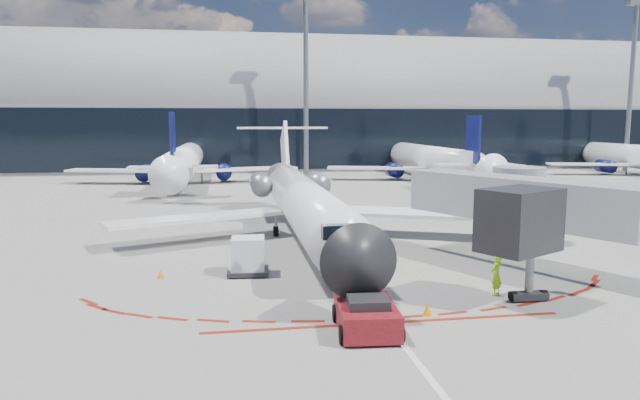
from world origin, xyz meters
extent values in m
plane|color=slate|center=(0.00, 0.00, 0.00)|extent=(260.00, 260.00, 0.00)
cube|color=silver|center=(0.00, 2.00, 0.01)|extent=(0.25, 40.00, 0.01)
cube|color=maroon|center=(0.00, -11.50, 0.01)|extent=(14.00, 0.25, 0.01)
cube|color=gray|center=(0.00, 65.00, 5.00)|extent=(150.00, 24.00, 10.00)
cylinder|color=gray|center=(0.00, 65.00, 10.00)|extent=(150.00, 24.00, 24.00)
cube|color=black|center=(0.00, 52.95, 5.00)|extent=(150.00, 0.20, 9.00)
cube|color=#94979D|center=(9.00, -4.50, 3.60)|extent=(8.22, 12.61, 2.30)
cube|color=black|center=(5.95, -10.24, 3.60)|extent=(3.86, 3.44, 2.60)
cylinder|color=slate|center=(6.75, -9.84, 1.20)|extent=(0.36, 0.36, 2.40)
cube|color=black|center=(6.75, -9.84, 0.22)|extent=(1.60, 0.60, 0.30)
cylinder|color=#94979D|center=(12.05, 1.24, 2.40)|extent=(3.20, 3.20, 4.80)
cylinder|color=black|center=(12.05, 1.24, 0.25)|extent=(4.00, 4.00, 0.50)
cylinder|color=slate|center=(5.00, 48.00, 12.50)|extent=(0.70, 0.70, 25.00)
cylinder|color=slate|center=(55.00, 48.00, 12.50)|extent=(0.70, 0.70, 25.00)
cylinder|color=white|center=(-1.18, 3.01, 2.53)|extent=(2.91, 23.68, 2.91)
cone|color=black|center=(-1.18, -10.34, 2.53)|extent=(2.91, 3.01, 2.91)
cone|color=white|center=(-1.18, 16.79, 2.53)|extent=(2.91, 3.88, 2.91)
cube|color=black|center=(-1.18, -8.62, 3.12)|extent=(1.83, 1.51, 0.59)
cube|color=white|center=(-7.85, 4.62, 1.56)|extent=(11.53, 6.84, 0.33)
cube|color=white|center=(5.50, 4.62, 1.56)|extent=(11.53, 6.84, 0.33)
cube|color=white|center=(-1.18, 15.71, 5.11)|extent=(0.27, 5.05, 5.14)
cube|color=white|center=(-1.18, 17.97, 7.05)|extent=(7.75, 1.72, 0.17)
cylinder|color=slate|center=(-3.38, 12.48, 2.80)|extent=(1.61, 3.66, 1.61)
cylinder|color=slate|center=(1.03, 12.48, 2.80)|extent=(1.61, 3.66, 1.61)
cylinder|color=black|center=(-1.18, -6.90, 0.30)|extent=(0.24, 0.60, 0.60)
cylinder|color=black|center=(-2.79, 5.70, 0.34)|extent=(0.32, 0.69, 0.69)
cylinder|color=black|center=(0.44, 5.70, 0.34)|extent=(0.32, 0.69, 0.69)
cylinder|color=slate|center=(-1.18, -6.90, 0.59)|extent=(0.19, 0.19, 1.18)
cube|color=#540C12|center=(-0.95, -12.22, 0.57)|extent=(2.32, 3.45, 0.93)
cube|color=black|center=(-0.98, -12.53, 1.18)|extent=(1.54, 1.35, 0.36)
cylinder|color=slate|center=(-0.77, -9.96, 0.36)|extent=(0.32, 2.68, 0.10)
cylinder|color=black|center=(-2.02, -13.27, 0.33)|extent=(0.34, 0.68, 0.66)
cylinder|color=black|center=(-0.07, -13.43, 0.33)|extent=(0.34, 0.68, 0.66)
cylinder|color=black|center=(-1.83, -11.01, 0.33)|extent=(0.34, 0.68, 0.66)
cylinder|color=black|center=(0.12, -11.17, 0.33)|extent=(0.34, 0.68, 0.66)
imported|color=#A2EB18|center=(5.73, -8.85, 0.92)|extent=(0.80, 0.76, 1.84)
cube|color=black|center=(-4.95, -3.71, 0.18)|extent=(2.14, 1.86, 0.22)
cube|color=silver|center=(-4.95, -3.71, 1.09)|extent=(1.72, 1.63, 1.62)
cylinder|color=black|center=(-5.80, -4.31, 0.10)|extent=(0.12, 0.21, 0.20)
cylinder|color=black|center=(-4.19, -4.43, 0.10)|extent=(0.12, 0.21, 0.20)
cylinder|color=black|center=(-5.71, -3.00, 0.10)|extent=(0.12, 0.21, 0.20)
cylinder|color=black|center=(-4.10, -3.12, 0.10)|extent=(0.12, 0.21, 0.20)
cone|color=orange|center=(-9.21, -3.78, 0.23)|extent=(0.34, 0.34, 0.47)
cone|color=orange|center=(1.84, -10.92, 0.26)|extent=(0.37, 0.37, 0.51)
camera|label=1|loc=(-5.79, -31.70, 7.62)|focal=32.00mm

